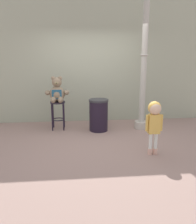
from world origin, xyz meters
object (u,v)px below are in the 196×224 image
Objects in this scene: bar_stool_with_teddy at (58,110)px; child_walking at (154,116)px; trash_bin at (99,115)px; teddy_bear at (57,92)px; lamppost at (143,78)px.

bar_stool_with_teddy is 2.53m from child_walking.
trash_bin reaches higher than bar_stool_with_teddy.
bar_stool_with_teddy is at bearing 90.00° from teddy_bear.
trash_bin is 0.25× the size of lamppost.
bar_stool_with_teddy is at bearing 175.91° from lamppost.
teddy_bear reaches higher than child_walking.
child_walking is at bearing -98.61° from lamppost.
child_walking is at bearing -60.41° from trash_bin.
trash_bin is (-0.85, 1.50, -0.33)m from child_walking.
teddy_bear is at bearing 176.71° from lamppost.
trash_bin is (0.99, -0.22, -0.11)m from bar_stool_with_teddy.
bar_stool_with_teddy is 0.91× the size of trash_bin.
trash_bin is (0.99, -0.19, -0.54)m from teddy_bear.
teddy_bear is 0.62× the size of child_walking.
lamppost reaches higher than trash_bin.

